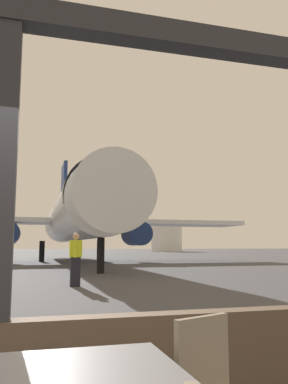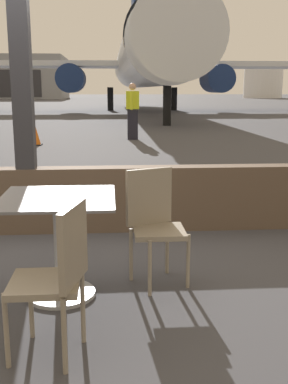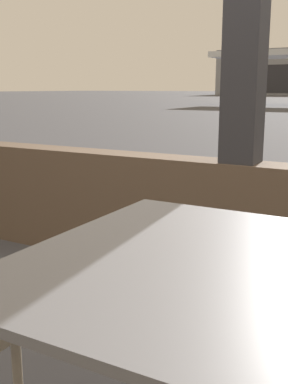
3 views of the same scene
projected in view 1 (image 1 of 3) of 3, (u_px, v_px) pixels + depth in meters
ground_plane at (29, 258)px, 41.34m from camera, size 220.00×220.00×0.00m
window_frame at (0, 259)px, 3.31m from camera, size 8.84×0.24×3.54m
airplane at (76, 217)px, 31.00m from camera, size 29.35×31.56×10.45m
ground_crew_worker at (76, 259)px, 13.04m from camera, size 0.40×0.56×1.74m
fuel_storage_tank at (166, 239)px, 89.56m from camera, size 7.02×7.02×5.49m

